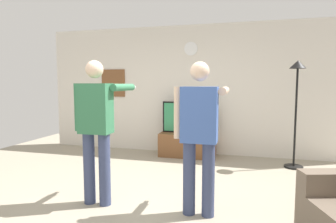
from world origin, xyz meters
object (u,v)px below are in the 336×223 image
(framed_picture, at_px, (113,83))
(floor_lamp, at_px, (297,92))
(person_standing_nearer_couch, at_px, (199,130))
(television, at_px, (188,117))
(tv_stand, at_px, (188,145))
(wall_clock, at_px, (191,49))
(person_standing_nearer_lamp, at_px, (96,124))

(framed_picture, bearing_deg, floor_lamp, -9.11)
(person_standing_nearer_couch, bearing_deg, framed_picture, 130.29)
(television, distance_m, framed_picture, 1.93)
(tv_stand, xyz_separation_m, television, (-0.00, 0.05, 0.56))
(tv_stand, distance_m, framed_picture, 2.20)
(wall_clock, distance_m, person_standing_nearer_couch, 3.17)
(framed_picture, xyz_separation_m, floor_lamp, (3.76, -0.60, -0.15))
(wall_clock, xyz_separation_m, framed_picture, (-1.78, 0.00, -0.71))
(person_standing_nearer_lamp, distance_m, person_standing_nearer_couch, 1.25)
(floor_lamp, relative_size, person_standing_nearer_couch, 1.09)
(floor_lamp, bearing_deg, framed_picture, 170.89)
(framed_picture, relative_size, person_standing_nearer_couch, 0.36)
(tv_stand, bearing_deg, television, 90.00)
(wall_clock, bearing_deg, person_standing_nearer_lamp, -102.06)
(framed_picture, bearing_deg, tv_stand, -9.40)
(tv_stand, height_order, person_standing_nearer_lamp, person_standing_nearer_lamp)
(floor_lamp, xyz_separation_m, person_standing_nearer_couch, (-1.34, -2.25, -0.38))
(television, bearing_deg, floor_lamp, -10.15)
(television, height_order, person_standing_nearer_lamp, person_standing_nearer_lamp)
(tv_stand, bearing_deg, person_standing_nearer_couch, -76.03)
(television, distance_m, person_standing_nearer_couch, 2.69)
(television, height_order, wall_clock, wall_clock)
(wall_clock, distance_m, floor_lamp, 2.24)
(wall_clock, relative_size, floor_lamp, 0.15)
(tv_stand, distance_m, television, 0.56)
(television, bearing_deg, wall_clock, 90.00)
(wall_clock, height_order, floor_lamp, wall_clock)
(floor_lamp, bearing_deg, wall_clock, 163.17)
(framed_picture, bearing_deg, person_standing_nearer_lamp, -67.95)
(wall_clock, xyz_separation_m, person_standing_nearer_couch, (0.64, -2.85, -1.24))
(television, bearing_deg, person_standing_nearer_lamp, -103.14)
(tv_stand, bearing_deg, person_standing_nearer_lamp, -103.37)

